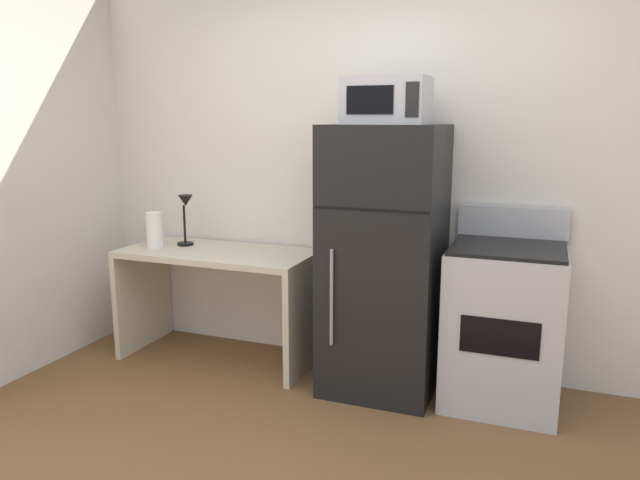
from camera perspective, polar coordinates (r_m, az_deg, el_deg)
name	(u,v)px	position (r m, az deg, el deg)	size (l,w,h in m)	color
wall_back_white	(400,168)	(3.85, 7.69, 6.84)	(5.00, 0.10, 2.60)	silver
desk	(219,282)	(4.07, -9.68, -3.96)	(1.29, 0.60, 0.75)	beige
desk_lamp	(185,211)	(4.16, -12.76, 2.70)	(0.14, 0.12, 0.35)	black
paper_towel_roll	(155,230)	(4.18, -15.54, 0.94)	(0.11, 0.11, 0.24)	white
refrigerator	(384,260)	(3.54, 6.18, -1.91)	(0.65, 0.68, 1.58)	black
microwave	(387,101)	(3.43, 6.43, 13.11)	(0.46, 0.35, 0.26)	#B7B7BC
oven_range	(503,324)	(3.56, 17.15, -7.70)	(0.63, 0.61, 1.10)	#B7B7BC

